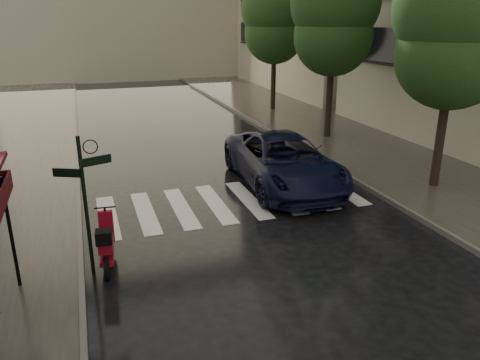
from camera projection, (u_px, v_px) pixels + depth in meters
ground at (174, 347)px, 7.99m from camera, size 120.00×120.00×0.00m
sidewalk_far at (341, 136)px, 21.80m from camera, size 5.50×60.00×0.12m
curb_near at (77, 159)px, 18.25m from camera, size 0.12×60.00×0.16m
curb_far at (286, 140)px, 20.95m from camera, size 0.12×60.00×0.16m
crosswalk at (232, 201)px, 14.26m from camera, size 7.85×3.20×0.01m
signpost at (85, 195)px, 9.71m from camera, size 1.17×0.29×3.10m
tree_near at (458, 17)px, 13.61m from camera, size 3.80×3.80×7.99m
tree_mid at (335, 10)px, 19.74m from camera, size 3.80×3.80×8.34m
tree_far at (275, 14)px, 26.10m from camera, size 3.80×3.80×8.16m
scooter at (106, 244)px, 10.42m from camera, size 0.53×1.79×1.17m
parked_car at (283, 161)px, 15.40m from camera, size 3.02×6.08×1.66m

